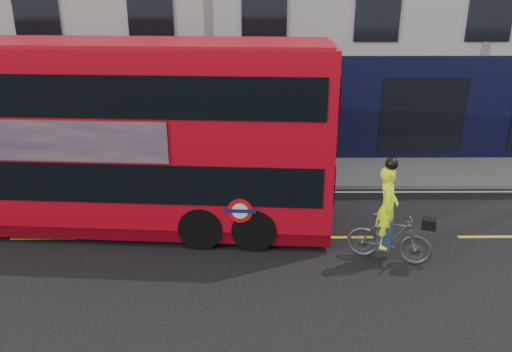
{
  "coord_description": "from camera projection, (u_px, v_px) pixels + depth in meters",
  "views": [
    {
      "loc": [
        1.58,
        -10.44,
        6.21
      ],
      "look_at": [
        1.67,
        2.64,
        1.34
      ],
      "focal_mm": 35.0,
      "sensor_mm": 36.0,
      "label": 1
    }
  ],
  "objects": [
    {
      "name": "ground",
      "position": [
        187.0,
        267.0,
        11.94
      ],
      "size": [
        120.0,
        120.0,
        0.0
      ],
      "primitive_type": "plane",
      "color": "black",
      "rests_on": "ground"
    },
    {
      "name": "pavement",
      "position": [
        209.0,
        172.0,
        18.01
      ],
      "size": [
        60.0,
        3.0,
        0.12
      ],
      "primitive_type": "cube",
      "color": "slate",
      "rests_on": "ground"
    },
    {
      "name": "kerb",
      "position": [
        205.0,
        187.0,
        16.61
      ],
      "size": [
        60.0,
        0.12,
        0.13
      ],
      "primitive_type": "cube",
      "color": "slate",
      "rests_on": "ground"
    },
    {
      "name": "road_edge_line",
      "position": [
        205.0,
        193.0,
        16.35
      ],
      "size": [
        58.0,
        0.1,
        0.01
      ],
      "primitive_type": "cube",
      "color": "silver",
      "rests_on": "ground"
    },
    {
      "name": "lane_dashes",
      "position": [
        194.0,
        238.0,
        13.35
      ],
      "size": [
        58.0,
        0.12,
        0.01
      ],
      "primitive_type": null,
      "color": "yellow",
      "rests_on": "ground"
    },
    {
      "name": "bus",
      "position": [
        99.0,
        135.0,
        13.34
      ],
      "size": [
        12.69,
        3.75,
        5.05
      ],
      "rotation": [
        0.0,
        0.0,
        -0.07
      ],
      "color": "red",
      "rests_on": "ground"
    },
    {
      "name": "cyclist",
      "position": [
        389.0,
        228.0,
        11.95
      ],
      "size": [
        2.1,
        1.21,
        2.64
      ],
      "rotation": [
        0.0,
        0.0,
        -0.34
      ],
      "color": "#46494B",
      "rests_on": "ground"
    }
  ]
}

